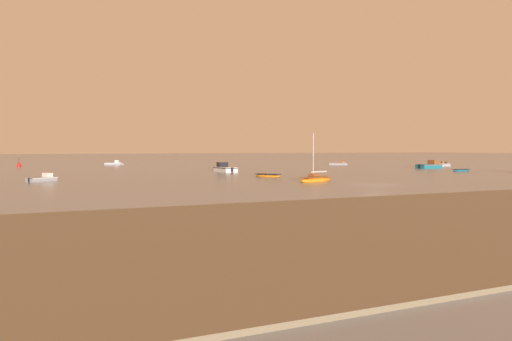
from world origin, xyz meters
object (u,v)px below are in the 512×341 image
Objects in this scene: rowboat_moored_2 at (461,170)px; rowboat_moored_3 at (268,176)px; motorboat_moored_0 at (116,164)px; motorboat_moored_2 at (432,166)px; motorboat_moored_5 at (46,179)px; sailboat_moored_1 at (316,180)px; channel_buoy at (19,165)px; motorboat_moored_7 at (223,169)px; motorboat_moored_6 at (443,165)px; motorboat_moored_4 at (340,164)px.

rowboat_moored_2 is 0.83× the size of rowboat_moored_3.
motorboat_moored_2 is (54.86, -50.32, 0.11)m from motorboat_moored_0.
sailboat_moored_1 reaches higher than motorboat_moored_5.
rowboat_moored_2 is at bearing -122.64° from motorboat_moored_2.
motorboat_moored_7 is at bearing -53.66° from channel_buoy.
motorboat_moored_0 is 66.33m from rowboat_moored_3.
motorboat_moored_6 is 2.40× the size of channel_buoy.
rowboat_moored_3 is (-41.49, -41.33, -0.09)m from motorboat_moored_4.
motorboat_moored_4 is 0.73× the size of sailboat_moored_1.
motorboat_moored_0 is at bearing 40.82° from motorboat_moored_5.
channel_buoy is at bearing 60.55° from motorboat_moored_5.
rowboat_moored_3 is 0.63× the size of motorboat_moored_7.
motorboat_moored_7 is at bearing -2.68° from motorboat_moored_5.
motorboat_moored_4 is at bearing 93.00° from motorboat_moored_2.
motorboat_moored_4 is 23.95m from motorboat_moored_6.
rowboat_moored_2 is 40.05m from rowboat_moored_3.
motorboat_moored_2 reaches higher than motorboat_moored_4.
channel_buoy is (-72.16, 21.49, 0.19)m from motorboat_moored_4.
motorboat_moored_5 is 29.47m from rowboat_moored_3.
motorboat_moored_4 is 1.08× the size of rowboat_moored_3.
motorboat_moored_4 is 1.07× the size of motorboat_moored_5.
channel_buoy is (-22.14, -2.96, 0.19)m from motorboat_moored_0.
motorboat_moored_2 reaches higher than motorboat_moored_5.
sailboat_moored_1 reaches higher than motorboat_moored_7.
motorboat_moored_5 is 0.68× the size of sailboat_moored_1.
rowboat_moored_3 is 69.91m from channel_buoy.
motorboat_moored_4 is (-4.85, 25.88, -0.12)m from motorboat_moored_2.
motorboat_moored_4 is (50.01, -24.45, -0.01)m from motorboat_moored_0.
motorboat_moored_6 is 28.21m from rowboat_moored_2.
rowboat_moored_2 is 42.71m from motorboat_moored_7.
rowboat_moored_2 is (69.29, -1.45, -0.09)m from motorboat_moored_5.
motorboat_moored_6 reaches higher than rowboat_moored_3.
sailboat_moored_1 is at bearing -156.60° from motorboat_moored_2.
motorboat_moored_5 is 1.84× the size of channel_buoy.
motorboat_moored_2 is at bearing 70.67° from rowboat_moored_2.
motorboat_moored_2 is 48.84m from rowboat_moored_3.
sailboat_moored_1 is 1.49× the size of rowboat_moored_3.
rowboat_moored_3 is 19.62m from motorboat_moored_7.
motorboat_moored_2 is at bearing -17.06° from motorboat_moored_0.
motorboat_moored_7 is at bearing -110.50° from motorboat_moored_4.
sailboat_moored_1 is 81.17m from channel_buoy.
motorboat_moored_4 is 58.56m from rowboat_moored_3.
sailboat_moored_1 is (-46.04, -27.67, -0.12)m from motorboat_moored_2.
motorboat_moored_6 is (66.32, -41.99, -0.03)m from motorboat_moored_0.
rowboat_moored_3 is (-46.33, -15.45, -0.21)m from motorboat_moored_2.
motorboat_moored_4 is at bearing 93.55° from rowboat_moored_2.
motorboat_moored_2 reaches higher than motorboat_moored_0.
channel_buoy is (-70.67, 60.92, 0.31)m from rowboat_moored_2.
motorboat_moored_7 reaches higher than rowboat_moored_2.
motorboat_moored_2 reaches higher than rowboat_moored_3.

